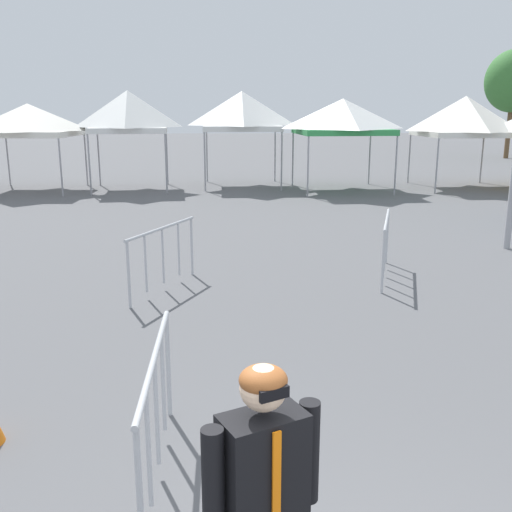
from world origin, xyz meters
name	(u,v)px	position (x,y,z in m)	size (l,w,h in m)	color
canopy_tent_center	(29,120)	(-7.52, 19.82, 2.54)	(3.38, 3.38, 3.12)	#9E9EA3
canopy_tent_far_left	(128,112)	(-3.97, 19.92, 2.83)	(2.96, 2.96, 3.58)	#9E9EA3
canopy_tent_behind_left	(242,111)	(0.19, 20.67, 2.85)	(2.94, 2.94, 3.58)	#9E9EA3
canopy_tent_far_right	(343,117)	(3.80, 19.31, 2.66)	(3.40, 3.40, 3.29)	#9E9EA3
canopy_tent_right_of_center	(465,116)	(8.49, 19.77, 2.66)	(3.22, 3.22, 3.40)	#9E9EA3
person_foreground	(263,503)	(-0.38, 0.32, 1.03)	(0.60, 0.40, 1.78)	#33384C
crowd_barrier_by_lift	(156,393)	(-1.12, 2.07, 0.75)	(0.06, 2.10, 1.08)	#B7BABF
crowd_barrier_mid_lot	(386,236)	(2.32, 7.80, 0.75)	(0.67, 2.02, 1.08)	#B7BABF
crowd_barrier_near_person	(163,246)	(-1.57, 7.23, 0.75)	(0.94, 1.92, 1.08)	#B7BABF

